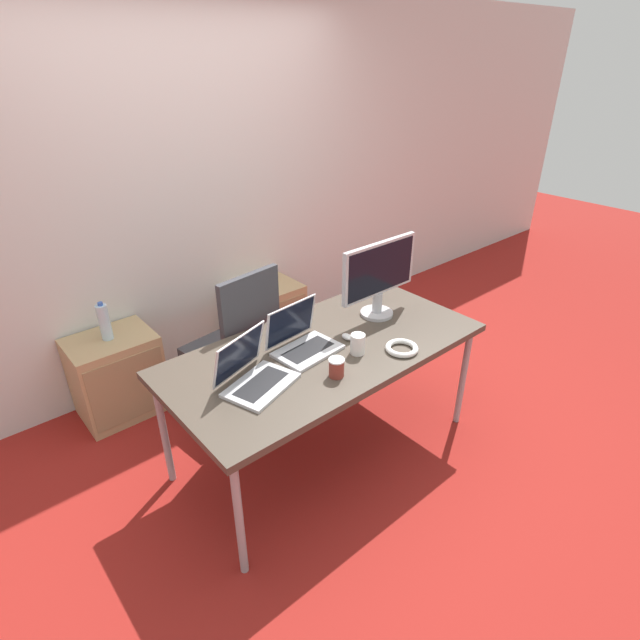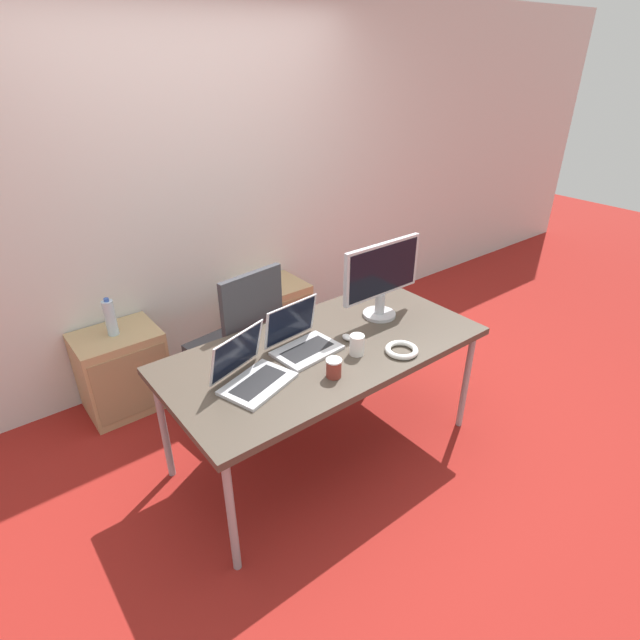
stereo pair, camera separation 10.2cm
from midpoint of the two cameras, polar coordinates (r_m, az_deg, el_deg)
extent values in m
plane|color=maroon|center=(3.22, -0.41, -14.35)|extent=(14.00, 14.00, 0.00)
cube|color=silver|center=(3.68, -15.38, 13.51)|extent=(10.00, 0.05, 2.60)
cube|color=#473D33|center=(2.78, -0.46, -3.42)|extent=(1.80, 0.88, 0.04)
cylinder|color=#99999E|center=(2.43, -10.51, -21.52)|extent=(0.04, 0.04, 0.70)
cylinder|color=#99999E|center=(3.32, 15.18, -6.37)|extent=(0.04, 0.04, 0.70)
cylinder|color=#99999E|center=(2.94, -18.39, -12.06)|extent=(0.04, 0.04, 0.70)
cylinder|color=#99999E|center=(3.71, 5.69, -1.42)|extent=(0.04, 0.04, 0.70)
cylinder|color=#232326|center=(3.63, -10.65, -8.89)|extent=(0.56, 0.56, 0.04)
cylinder|color=gray|center=(3.51, -10.95, -6.19)|extent=(0.05, 0.05, 0.38)
cube|color=#38383D|center=(3.41, -11.24, -3.57)|extent=(0.54, 0.54, 0.07)
cube|color=#38383D|center=(3.06, -8.84, -0.02)|extent=(0.44, 0.10, 0.60)
cube|color=tan|center=(3.62, -22.94, -5.85)|extent=(0.53, 0.41, 0.57)
cube|color=#977D56|center=(3.45, -21.77, -7.39)|extent=(0.49, 0.01, 0.46)
cube|color=tan|center=(4.04, -6.90, 0.11)|extent=(0.53, 0.41, 0.57)
cube|color=#977D56|center=(3.89, -5.18, -0.99)|extent=(0.49, 0.01, 0.46)
cylinder|color=silver|center=(3.43, -24.20, -0.25)|extent=(0.07, 0.07, 0.24)
cylinder|color=#3359B2|center=(3.37, -24.63, 1.67)|extent=(0.03, 0.03, 0.02)
cube|color=silver|center=(2.48, -7.92, -7.41)|extent=(0.41, 0.33, 0.02)
cube|color=black|center=(2.47, -7.93, -7.23)|extent=(0.31, 0.21, 0.00)
cube|color=silver|center=(2.50, -10.40, -3.87)|extent=(0.35, 0.17, 0.23)
cube|color=black|center=(2.49, -10.38, -3.91)|extent=(0.32, 0.15, 0.21)
cube|color=silver|center=(2.72, -2.47, -3.55)|extent=(0.37, 0.27, 0.02)
cube|color=black|center=(2.72, -2.47, -3.38)|extent=(0.30, 0.16, 0.00)
cube|color=silver|center=(2.74, -4.44, -0.22)|extent=(0.35, 0.08, 0.24)
cube|color=black|center=(2.74, -4.38, -0.25)|extent=(0.32, 0.07, 0.22)
cylinder|color=#B7B7BC|center=(3.11, 5.56, 0.79)|extent=(0.20, 0.20, 0.02)
cylinder|color=#B7B7BC|center=(3.08, 5.62, 2.00)|extent=(0.06, 0.06, 0.13)
cube|color=#B7B7BC|center=(2.99, 5.82, 5.89)|extent=(0.57, 0.03, 0.33)
cube|color=black|center=(2.98, 6.05, 5.80)|extent=(0.53, 0.00, 0.29)
ellipsoid|color=silver|center=(2.83, 2.08, -1.94)|extent=(0.05, 0.07, 0.03)
cylinder|color=white|center=(2.69, 3.25, -2.77)|extent=(0.08, 0.08, 0.11)
cylinder|color=maroon|center=(2.51, 0.73, -5.56)|extent=(0.08, 0.08, 0.09)
cylinder|color=white|center=(2.48, 0.73, -4.61)|extent=(0.08, 0.08, 0.01)
torus|color=white|center=(2.76, 8.29, -3.21)|extent=(0.18, 0.18, 0.03)
camera|label=1|loc=(0.05, -91.07, -0.58)|focal=28.00mm
camera|label=2|loc=(0.05, 88.93, 0.58)|focal=28.00mm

